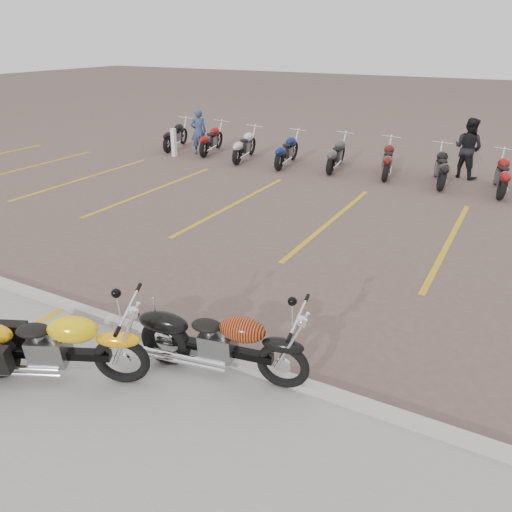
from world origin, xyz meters
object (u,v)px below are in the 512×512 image
at_px(person_a, 199,132).
at_px(person_b, 468,148).
at_px(yellow_cruiser, 51,347).
at_px(bollard, 174,143).
at_px(flame_cruiser, 218,343).

height_order(person_a, person_b, person_b).
xyz_separation_m(yellow_cruiser, person_a, (-6.05, 11.95, 0.31)).
bearing_deg(bollard, person_a, 58.31).
distance_m(person_a, person_b, 9.25).
bearing_deg(flame_cruiser, person_a, 115.78).
relative_size(person_a, bollard, 1.62).
relative_size(flame_cruiser, person_b, 1.26).
bearing_deg(person_b, yellow_cruiser, 99.93).
xyz_separation_m(flame_cruiser, person_a, (-7.83, 10.83, 0.33)).
xyz_separation_m(person_a, bollard, (-0.52, -0.84, -0.31)).
bearing_deg(person_a, person_b, 143.05).
xyz_separation_m(yellow_cruiser, bollard, (-6.56, 11.11, 0.00)).
relative_size(person_a, person_b, 0.89).
bearing_deg(person_a, bollard, 14.20).
bearing_deg(person_b, flame_cruiser, 106.97).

